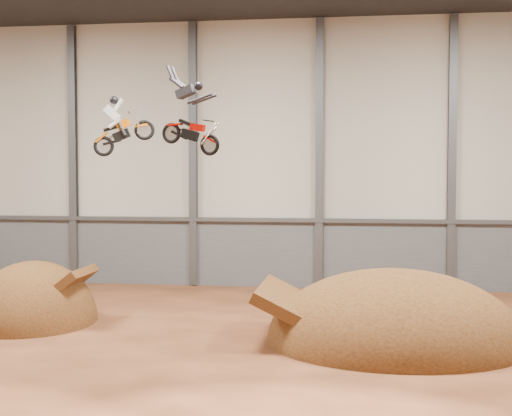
% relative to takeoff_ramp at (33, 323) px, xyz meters
% --- Properties ---
extents(floor, '(40.00, 40.00, 0.00)m').
position_rel_takeoff_ramp_xyz_m(floor, '(7.63, -4.70, 0.00)').
color(floor, '#502715').
rests_on(floor, ground).
extents(back_wall, '(40.00, 0.10, 14.00)m').
position_rel_takeoff_ramp_xyz_m(back_wall, '(7.63, 10.30, 7.00)').
color(back_wall, beige).
rests_on(back_wall, ground).
extents(lower_band_back, '(39.80, 0.18, 3.50)m').
position_rel_takeoff_ramp_xyz_m(lower_band_back, '(7.63, 10.20, 1.75)').
color(lower_band_back, '#55585D').
rests_on(lower_band_back, ground).
extents(steel_rail, '(39.80, 0.35, 0.20)m').
position_rel_takeoff_ramp_xyz_m(steel_rail, '(7.63, 10.05, 3.55)').
color(steel_rail, '#47494F').
rests_on(steel_rail, lower_band_back).
extents(steel_column_1, '(0.40, 0.36, 13.90)m').
position_rel_takeoff_ramp_xyz_m(steel_column_1, '(-2.37, 10.10, 7.00)').
color(steel_column_1, '#47494F').
rests_on(steel_column_1, ground).
extents(steel_column_2, '(0.40, 0.36, 13.90)m').
position_rel_takeoff_ramp_xyz_m(steel_column_2, '(4.30, 10.10, 7.00)').
color(steel_column_2, '#47494F').
rests_on(steel_column_2, ground).
extents(steel_column_3, '(0.40, 0.36, 13.90)m').
position_rel_takeoff_ramp_xyz_m(steel_column_3, '(10.97, 10.10, 7.00)').
color(steel_column_3, '#47494F').
rests_on(steel_column_3, ground).
extents(steel_column_4, '(0.40, 0.36, 13.90)m').
position_rel_takeoff_ramp_xyz_m(steel_column_4, '(17.63, 10.10, 7.00)').
color(steel_column_4, '#47494F').
rests_on(steel_column_4, ground).
extents(takeoff_ramp, '(5.01, 5.78, 5.01)m').
position_rel_takeoff_ramp_xyz_m(takeoff_ramp, '(0.00, 0.00, 0.00)').
color(takeoff_ramp, '#3C210F').
rests_on(takeoff_ramp, ground).
extents(landing_ramp, '(9.13, 8.08, 5.27)m').
position_rel_takeoff_ramp_xyz_m(landing_ramp, '(14.24, -1.37, 0.00)').
color(landing_ramp, '#3C210F').
rests_on(landing_ramp, ground).
extents(fmx_rider_a, '(3.19, 1.66, 2.93)m').
position_rel_takeoff_ramp_xyz_m(fmx_rider_a, '(4.19, -0.49, 8.11)').
color(fmx_rider_a, '#DC6301').
extents(fmx_rider_b, '(3.76, 1.85, 3.36)m').
position_rel_takeoff_ramp_xyz_m(fmx_rider_b, '(7.02, -2.51, 8.19)').
color(fmx_rider_b, '#A80800').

